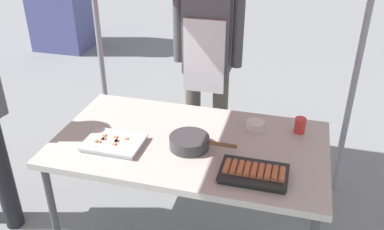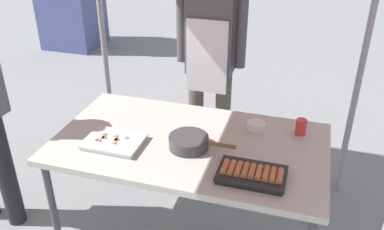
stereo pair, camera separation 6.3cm
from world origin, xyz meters
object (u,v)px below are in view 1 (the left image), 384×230
at_px(cooking_wok, 190,142).
at_px(drink_cup_near_edge, 300,125).
at_px(tray_grilled_sausages, 254,173).
at_px(vendor_woman, 207,52).
at_px(stall_table, 190,149).
at_px(condiment_bowl, 255,125).
at_px(tray_meat_skewers, 114,143).

distance_m(cooking_wok, drink_cup_near_edge, 0.69).
relative_size(tray_grilled_sausages, cooking_wok, 0.90).
height_order(tray_grilled_sausages, vendor_woman, vendor_woman).
height_order(tray_grilled_sausages, cooking_wok, cooking_wok).
distance_m(stall_table, condiment_bowl, 0.44).
distance_m(tray_grilled_sausages, condiment_bowl, 0.50).
xyz_separation_m(tray_grilled_sausages, drink_cup_near_edge, (0.21, 0.52, 0.03)).
xyz_separation_m(stall_table, vendor_woman, (-0.09, 0.83, 0.31)).
height_order(tray_grilled_sausages, condiment_bowl, tray_grilled_sausages).
distance_m(stall_table, vendor_woman, 0.89).
xyz_separation_m(tray_meat_skewers, vendor_woman, (0.32, 0.99, 0.24)).
height_order(tray_meat_skewers, cooking_wok, cooking_wok).
relative_size(stall_table, tray_grilled_sausages, 4.55).
distance_m(stall_table, cooking_wok, 0.11).
height_order(stall_table, condiment_bowl, condiment_bowl).
bearing_deg(stall_table, tray_grilled_sausages, -30.74).
bearing_deg(tray_grilled_sausages, drink_cup_near_edge, 67.98).
relative_size(stall_table, drink_cup_near_edge, 16.60).
distance_m(tray_grilled_sausages, drink_cup_near_edge, 0.56).
bearing_deg(condiment_bowl, cooking_wok, -136.57).
xyz_separation_m(cooking_wok, drink_cup_near_edge, (0.60, 0.34, 0.01)).
relative_size(tray_meat_skewers, drink_cup_near_edge, 3.46).
distance_m(drink_cup_near_edge, vendor_woman, 0.93).
height_order(stall_table, vendor_woman, vendor_woman).
bearing_deg(vendor_woman, cooking_wok, 97.10).
height_order(cooking_wok, condiment_bowl, cooking_wok).
relative_size(cooking_wok, condiment_bowl, 3.38).
relative_size(stall_table, vendor_woman, 0.95).
bearing_deg(condiment_bowl, tray_meat_skewers, -151.75).
bearing_deg(drink_cup_near_edge, cooking_wok, -150.54).
bearing_deg(tray_meat_skewers, condiment_bowl, 28.25).
bearing_deg(tray_meat_skewers, stall_table, 21.07).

